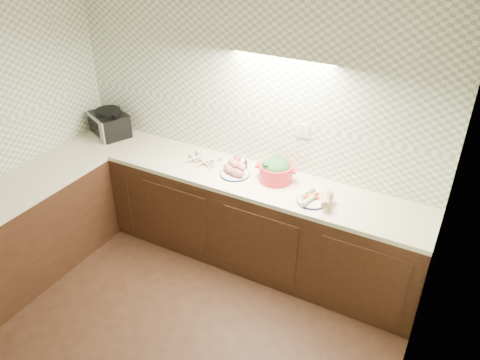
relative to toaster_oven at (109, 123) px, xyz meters
The scene contains 8 objects.
room 2.27m from the toaster_oven, 46.55° to the right, with size 3.60×3.60×2.60m.
counter 1.36m from the toaster_oven, 47.78° to the right, with size 3.60×3.60×0.90m.
toaster_oven is the anchor object (origin of this frame).
parsnip_pile 1.19m from the toaster_oven, ahead, with size 0.31×0.34×0.07m.
sweet_potato_plate 1.56m from the toaster_oven, ahead, with size 0.28×0.27×0.12m.
onion_bowl 1.52m from the toaster_oven, ahead, with size 0.16×0.16×0.12m.
dutch_oven 1.92m from the toaster_oven, ahead, with size 0.37×0.35×0.21m.
veg_plate 2.38m from the toaster_oven, ahead, with size 0.31×0.30×0.12m.
Camera 1 is at (1.83, -1.69, 3.03)m, focal length 35.00 mm.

